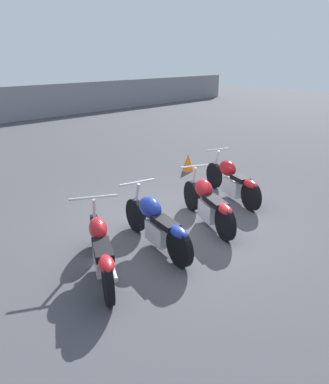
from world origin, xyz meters
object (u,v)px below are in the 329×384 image
(motorcycle_slot_3, at_px, (232,180))
(motorcycle_slot_1, at_px, (156,223))
(traffic_cone_near, at_px, (188,162))
(motorcycle_slot_0, at_px, (101,249))
(motorcycle_slot_2, at_px, (208,203))

(motorcycle_slot_3, bearing_deg, motorcycle_slot_1, -147.56)
(traffic_cone_near, bearing_deg, motorcycle_slot_0, -152.82)
(motorcycle_slot_0, xyz_separation_m, motorcycle_slot_3, (3.88, 0.41, 0.01))
(motorcycle_slot_0, relative_size, traffic_cone_near, 3.89)
(motorcycle_slot_0, relative_size, motorcycle_slot_3, 0.92)
(motorcycle_slot_1, distance_m, traffic_cone_near, 4.47)
(motorcycle_slot_3, distance_m, traffic_cone_near, 2.30)
(motorcycle_slot_2, xyz_separation_m, motorcycle_slot_3, (1.45, 0.44, 0.00))
(motorcycle_slot_0, height_order, motorcycle_slot_3, motorcycle_slot_3)
(motorcycle_slot_3, bearing_deg, traffic_cone_near, 89.45)
(motorcycle_slot_0, bearing_deg, motorcycle_slot_2, 29.38)
(traffic_cone_near, bearing_deg, motorcycle_slot_3, -114.82)
(motorcycle_slot_2, xyz_separation_m, traffic_cone_near, (2.41, 2.52, -0.19))
(motorcycle_slot_2, relative_size, traffic_cone_near, 3.96)
(motorcycle_slot_0, xyz_separation_m, motorcycle_slot_2, (2.43, -0.04, 0.01))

